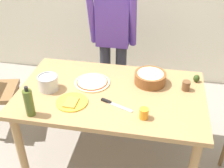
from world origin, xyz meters
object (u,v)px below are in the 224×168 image
object	(u,v)px
plate_with_slice	(72,102)
pizza_raw_on_board	(92,82)
steel_pot	(48,83)
chef_knife	(113,104)
cup_orange	(144,113)
person_cook	(113,36)
olive_oil_bottle	(29,103)
popcorn_bowl	(150,77)
avocado	(196,78)
cup_small_brown	(186,86)
dining_table	(111,100)

from	to	relation	value
plate_with_slice	pizza_raw_on_board	bearing A→B (deg)	73.40
plate_with_slice	steel_pot	xyz separation A→B (m)	(-0.25, 0.16, 0.06)
pizza_raw_on_board	chef_knife	world-z (taller)	pizza_raw_on_board
cup_orange	chef_knife	xyz separation A→B (m)	(-0.26, 0.12, -0.04)
steel_pot	cup_orange	distance (m)	0.88
person_cook	cup_orange	distance (m)	1.14
pizza_raw_on_board	olive_oil_bottle	bearing A→B (deg)	-124.90
pizza_raw_on_board	chef_knife	size ratio (longest dim) A/B	1.15
popcorn_bowl	cup_orange	size ratio (longest dim) A/B	3.29
olive_oil_bottle	plate_with_slice	bearing A→B (deg)	36.80
avocado	plate_with_slice	bearing A→B (deg)	-153.24
olive_oil_bottle	popcorn_bowl	bearing A→B (deg)	35.24
cup_small_brown	avocado	world-z (taller)	cup_small_brown
olive_oil_bottle	steel_pot	xyz separation A→B (m)	(0.01, 0.35, -0.05)
dining_table	plate_with_slice	world-z (taller)	plate_with_slice
popcorn_bowl	chef_knife	world-z (taller)	popcorn_bowl
olive_oil_bottle	cup_orange	distance (m)	0.87
popcorn_bowl	olive_oil_bottle	size ratio (longest dim) A/B	1.09
dining_table	chef_knife	xyz separation A→B (m)	(0.05, -0.17, 0.10)
plate_with_slice	popcorn_bowl	world-z (taller)	popcorn_bowl
plate_with_slice	olive_oil_bottle	bearing A→B (deg)	-143.20
popcorn_bowl	steel_pot	distance (m)	0.90
plate_with_slice	cup_small_brown	size ratio (longest dim) A/B	3.06
pizza_raw_on_board	plate_with_slice	world-z (taller)	plate_with_slice
cup_small_brown	chef_knife	bearing A→B (deg)	-151.40
plate_with_slice	chef_knife	bearing A→B (deg)	7.04
chef_knife	popcorn_bowl	bearing A→B (deg)	54.02
person_cook	popcorn_bowl	bearing A→B (deg)	-51.53
pizza_raw_on_board	avocado	size ratio (longest dim) A/B	4.56
olive_oil_bottle	avocado	world-z (taller)	olive_oil_bottle
pizza_raw_on_board	cup_orange	world-z (taller)	cup_orange
person_cook	chef_knife	distance (m)	0.95
popcorn_bowl	cup_orange	world-z (taller)	popcorn_bowl
person_cook	steel_pot	distance (m)	0.92
olive_oil_bottle	cup_small_brown	bearing A→B (deg)	25.26
dining_table	cup_orange	distance (m)	0.44
chef_knife	cup_orange	bearing A→B (deg)	-24.97
pizza_raw_on_board	cup_small_brown	world-z (taller)	cup_small_brown
dining_table	steel_pot	xyz separation A→B (m)	(-0.54, -0.05, 0.16)
plate_with_slice	olive_oil_bottle	world-z (taller)	olive_oil_bottle
chef_knife	olive_oil_bottle	bearing A→B (deg)	-158.21
cup_small_brown	dining_table	bearing A→B (deg)	-166.51
dining_table	avocado	world-z (taller)	avocado
pizza_raw_on_board	steel_pot	bearing A→B (deg)	-155.67
avocado	olive_oil_bottle	bearing A→B (deg)	-150.99
steel_pot	cup_orange	xyz separation A→B (m)	(0.85, -0.24, -0.02)
dining_table	cup_small_brown	xyz separation A→B (m)	(0.63, 0.15, 0.13)
cup_orange	plate_with_slice	bearing A→B (deg)	172.28
popcorn_bowl	avocado	bearing A→B (deg)	13.18
olive_oil_bottle	steel_pot	size ratio (longest dim) A/B	1.48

